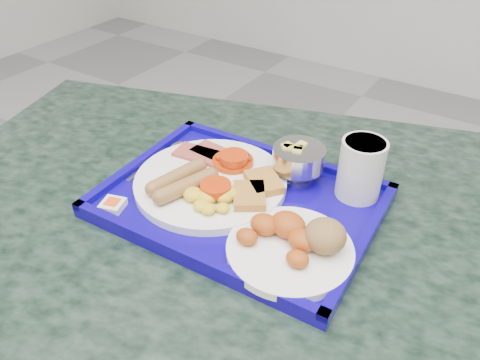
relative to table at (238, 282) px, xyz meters
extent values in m
cylinder|color=slate|center=(0.00, 0.00, -0.18)|extent=(0.11, 0.11, 0.65)
cube|color=black|center=(0.00, 0.00, 0.17)|extent=(1.33, 1.08, 0.04)
cube|color=#0E038A|center=(0.00, 0.01, 0.19)|extent=(0.46, 0.34, 0.01)
cube|color=#0E038A|center=(-0.01, 0.16, 0.21)|extent=(0.44, 0.03, 0.01)
cube|color=#0E038A|center=(0.01, -0.15, 0.21)|extent=(0.44, 0.03, 0.01)
cube|color=#0E038A|center=(0.21, 0.01, 0.21)|extent=(0.03, 0.33, 0.01)
cube|color=#0E038A|center=(-0.21, 0.00, 0.21)|extent=(0.03, 0.33, 0.01)
cylinder|color=white|center=(-0.06, 0.01, 0.21)|extent=(0.26, 0.26, 0.01)
cube|color=#BA4F4A|center=(-0.10, 0.08, 0.22)|extent=(0.09, 0.05, 0.01)
cube|color=#BA4F4A|center=(-0.13, 0.06, 0.22)|extent=(0.10, 0.06, 0.01)
cylinder|color=#B53607|center=(-0.06, 0.07, 0.22)|extent=(0.07, 0.07, 0.01)
sphere|color=#B53607|center=(-0.04, 0.09, 0.23)|extent=(0.01, 0.01, 0.01)
sphere|color=#B53607|center=(-0.04, 0.08, 0.23)|extent=(0.01, 0.01, 0.01)
sphere|color=#B53607|center=(-0.07, 0.08, 0.23)|extent=(0.01, 0.01, 0.01)
sphere|color=#B53607|center=(-0.07, 0.06, 0.23)|extent=(0.01, 0.01, 0.01)
sphere|color=#B53607|center=(-0.05, 0.06, 0.23)|extent=(0.01, 0.01, 0.01)
sphere|color=#B53607|center=(-0.07, 0.06, 0.23)|extent=(0.01, 0.01, 0.01)
sphere|color=#B53607|center=(-0.06, 0.05, 0.23)|extent=(0.01, 0.01, 0.01)
sphere|color=#B53607|center=(-0.08, 0.06, 0.23)|extent=(0.01, 0.01, 0.01)
sphere|color=#B53607|center=(-0.03, 0.08, 0.23)|extent=(0.01, 0.01, 0.01)
sphere|color=#B53607|center=(-0.07, 0.08, 0.23)|extent=(0.01, 0.01, 0.01)
sphere|color=#B53607|center=(-0.08, 0.06, 0.23)|extent=(0.01, 0.01, 0.01)
sphere|color=#B53607|center=(-0.03, 0.07, 0.23)|extent=(0.01, 0.01, 0.01)
sphere|color=#B53607|center=(-0.05, 0.07, 0.23)|extent=(0.01, 0.01, 0.01)
cube|color=#C07D30|center=(0.02, 0.04, 0.22)|extent=(0.09, 0.08, 0.01)
cube|color=#C07D30|center=(0.02, 0.00, 0.22)|extent=(0.08, 0.09, 0.01)
cylinder|color=brown|center=(-0.10, -0.03, 0.23)|extent=(0.05, 0.10, 0.03)
cylinder|color=brown|center=(-0.07, -0.04, 0.23)|extent=(0.06, 0.10, 0.03)
ellipsoid|color=yellow|center=(0.00, -0.05, 0.22)|extent=(0.02, 0.02, 0.01)
ellipsoid|color=yellow|center=(-0.02, -0.02, 0.23)|extent=(0.03, 0.03, 0.02)
ellipsoid|color=yellow|center=(-0.02, -0.02, 0.23)|extent=(0.03, 0.03, 0.02)
ellipsoid|color=yellow|center=(-0.01, -0.03, 0.23)|extent=(0.03, 0.03, 0.02)
ellipsoid|color=yellow|center=(-0.03, -0.07, 0.22)|extent=(0.02, 0.02, 0.02)
ellipsoid|color=yellow|center=(-0.01, -0.07, 0.22)|extent=(0.02, 0.02, 0.02)
ellipsoid|color=yellow|center=(-0.05, -0.05, 0.23)|extent=(0.03, 0.03, 0.02)
ellipsoid|color=yellow|center=(-0.03, -0.01, 0.22)|extent=(0.03, 0.03, 0.02)
ellipsoid|color=yellow|center=(-0.01, -0.02, 0.23)|extent=(0.03, 0.03, 0.02)
ellipsoid|color=yellow|center=(-0.03, -0.04, 0.23)|extent=(0.03, 0.03, 0.02)
cylinder|color=#B42304|center=(-0.05, 0.07, 0.23)|extent=(0.05, 0.05, 0.01)
cylinder|color=#B42304|center=(-0.03, -0.02, 0.23)|extent=(0.05, 0.05, 0.01)
cylinder|color=white|center=(0.13, -0.06, 0.21)|extent=(0.19, 0.19, 0.01)
ellipsoid|color=#AF4814|center=(0.15, -0.09, 0.22)|extent=(0.03, 0.03, 0.02)
ellipsoid|color=#AF4814|center=(0.15, -0.05, 0.23)|extent=(0.04, 0.04, 0.03)
ellipsoid|color=#AF4814|center=(0.11, -0.04, 0.23)|extent=(0.05, 0.05, 0.04)
ellipsoid|color=#AF4814|center=(0.08, -0.05, 0.23)|extent=(0.04, 0.04, 0.03)
ellipsoid|color=#AF4814|center=(0.07, -0.09, 0.22)|extent=(0.03, 0.03, 0.02)
ellipsoid|color=olive|center=(0.17, -0.04, 0.24)|extent=(0.06, 0.06, 0.05)
cylinder|color=silver|center=(0.05, 0.11, 0.20)|extent=(0.06, 0.06, 0.01)
cylinder|color=silver|center=(0.05, 0.11, 0.22)|extent=(0.02, 0.02, 0.02)
cylinder|color=silver|center=(0.05, 0.11, 0.24)|extent=(0.09, 0.09, 0.04)
cube|color=#FDFA60|center=(0.05, 0.11, 0.26)|extent=(0.02, 0.02, 0.01)
cube|color=#FDFA60|center=(0.05, 0.11, 0.26)|extent=(0.02, 0.02, 0.01)
cube|color=#FDFA60|center=(0.05, 0.13, 0.26)|extent=(0.02, 0.02, 0.01)
cube|color=#FDFA60|center=(0.03, 0.11, 0.26)|extent=(0.02, 0.02, 0.01)
cube|color=#FDFA60|center=(0.03, 0.11, 0.26)|extent=(0.02, 0.02, 0.01)
cylinder|color=silver|center=(0.16, 0.13, 0.25)|extent=(0.07, 0.07, 0.10)
cylinder|color=#CF530B|center=(0.16, 0.13, 0.30)|extent=(0.07, 0.07, 0.01)
cube|color=silver|center=(-0.20, 0.00, 0.20)|extent=(0.02, 0.12, 0.00)
ellipsoid|color=silver|center=(-0.19, 0.07, 0.20)|extent=(0.03, 0.04, 0.01)
cube|color=silver|center=(-0.22, 0.00, 0.20)|extent=(0.01, 0.18, 0.00)
cube|color=white|center=(-0.16, -0.13, 0.21)|extent=(0.04, 0.04, 0.01)
cube|color=#FC4B1C|center=(-0.16, -0.13, 0.21)|extent=(0.03, 0.03, 0.00)
camera|label=1|loc=(0.34, -0.51, 0.69)|focal=35.00mm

